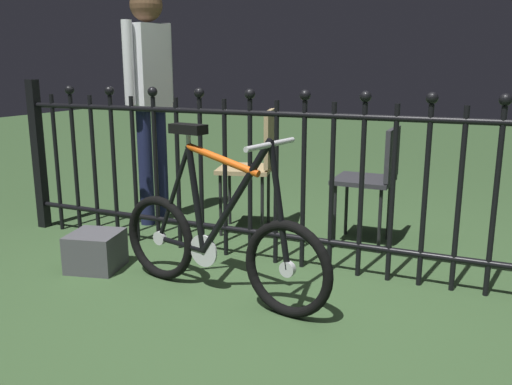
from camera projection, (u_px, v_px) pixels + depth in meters
name	position (u px, v px, depth m)	size (l,w,h in m)	color
ground_plane	(267.00, 307.00, 2.76)	(20.00, 20.00, 0.00)	#38552F
iron_fence	(297.00, 176.00, 3.21)	(4.32, 0.07, 1.11)	black
bicycle	(218.00, 241.00, 2.83)	(1.33, 0.41, 0.91)	black
chair_charcoal	(375.00, 173.00, 3.62)	(0.39, 0.38, 0.81)	black
chair_tan	(256.00, 159.00, 3.91)	(0.46, 0.46, 0.90)	black
person_visitor	(150.00, 85.00, 4.04)	(0.24, 0.47, 1.76)	#191E3F
display_crate	(96.00, 251.00, 3.26)	(0.29, 0.29, 0.23)	#4C4C51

